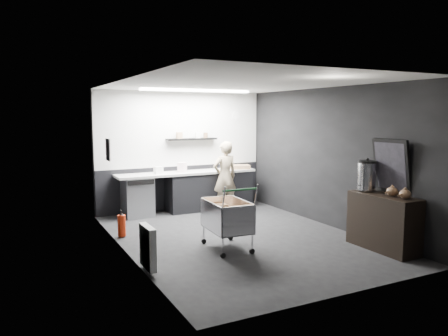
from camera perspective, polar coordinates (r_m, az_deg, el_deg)
name	(u,v)px	position (r m, az deg, el deg)	size (l,w,h in m)	color
floor	(239,238)	(7.86, 1.96, -9.08)	(5.50, 5.50, 0.00)	black
ceiling	(240,84)	(7.57, 2.05, 10.95)	(5.50, 5.50, 0.00)	white
wall_back	(182,151)	(10.09, -5.56, 2.27)	(5.50, 5.50, 0.00)	black
wall_front	(351,185)	(5.38, 16.28, -2.14)	(5.50, 5.50, 0.00)	black
wall_left	(125,169)	(6.87, -12.78, -0.10)	(5.50, 5.50, 0.00)	black
wall_right	(329,157)	(8.74, 13.57, 1.37)	(5.50, 5.50, 0.00)	black
kitchen_wall_panel	(182,129)	(10.04, -5.55, 5.10)	(3.95, 0.02, 1.70)	silver
dado_panel	(182,187)	(10.17, -5.46, -2.52)	(3.95, 0.02, 1.00)	black
floating_shelf	(192,139)	(10.02, -4.24, 3.80)	(1.20, 0.22, 0.04)	black
wall_clock	(236,116)	(10.61, 1.56, 6.85)	(0.20, 0.20, 0.03)	white
poster	(108,150)	(8.11, -14.93, 2.33)	(0.02, 0.30, 0.40)	silver
poster_red_band	(108,146)	(8.11, -14.91, 2.82)	(0.01, 0.22, 0.10)	red
radiator	(148,247)	(6.24, -9.93, -10.14)	(0.10, 0.50, 0.60)	white
ceiling_strip	(197,91)	(9.23, -3.60, 10.05)	(2.40, 0.20, 0.04)	white
prep_counter	(193,191)	(9.95, -4.08, -2.97)	(3.20, 0.61, 0.90)	black
person	(225,177)	(9.73, 0.13, -1.17)	(0.58, 0.38, 1.59)	beige
shopping_cart	(227,218)	(7.11, 0.37, -6.55)	(0.63, 1.00, 1.07)	silver
sideboard	(383,215)	(7.55, 20.02, -5.73)	(0.51, 1.20, 1.79)	black
fire_extinguisher	(122,225)	(8.04, -13.22, -7.23)	(0.14, 0.14, 0.47)	red
cardboard_box	(240,167)	(10.35, 2.11, 0.15)	(0.44, 0.33, 0.09)	#9C7653
pink_tub	(182,167)	(9.77, -5.49, 0.10)	(0.22, 0.22, 0.22)	white
white_container	(158,170)	(9.54, -8.56, -0.30)	(0.18, 0.14, 0.16)	white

